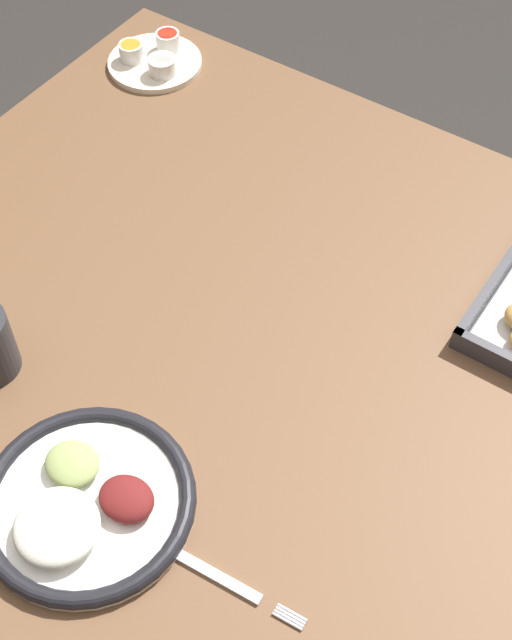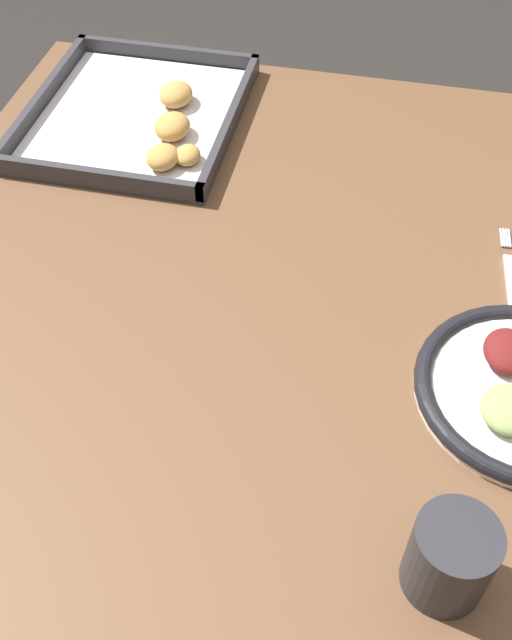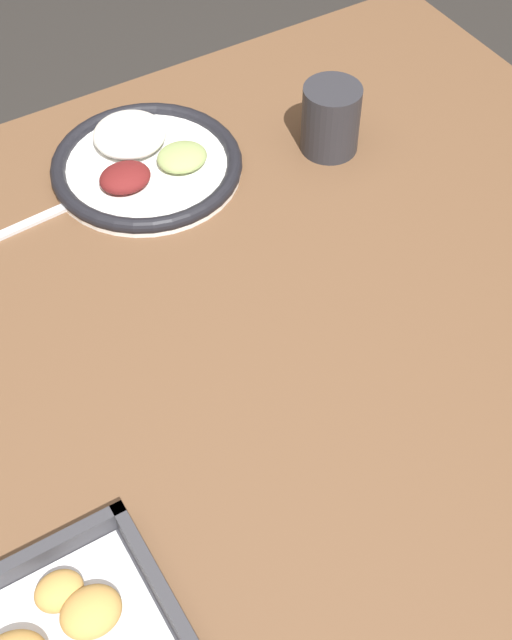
# 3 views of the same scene
# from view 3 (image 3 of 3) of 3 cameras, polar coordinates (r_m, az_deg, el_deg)

# --- Properties ---
(ground_plane) EXTENTS (8.00, 8.00, 0.00)m
(ground_plane) POSITION_cam_3_polar(r_m,az_deg,el_deg) (1.65, -0.27, -18.24)
(ground_plane) COLOR #282623
(dining_table) EXTENTS (1.18, 1.00, 0.77)m
(dining_table) POSITION_cam_3_polar(r_m,az_deg,el_deg) (1.06, -0.41, -4.84)
(dining_table) COLOR brown
(dining_table) RESTS_ON ground_plane
(dinner_plate) EXTENTS (0.25, 0.25, 0.05)m
(dinner_plate) POSITION_cam_3_polar(r_m,az_deg,el_deg) (1.17, -7.11, 10.01)
(dinner_plate) COLOR white
(dinner_plate) RESTS_ON dining_table
(fork) EXTENTS (0.20, 0.03, 0.00)m
(fork) POSITION_cam_3_polar(r_m,az_deg,el_deg) (1.13, -14.16, 6.11)
(fork) COLOR silver
(fork) RESTS_ON dining_table
(drinking_cup) EXTENTS (0.08, 0.08, 0.09)m
(drinking_cup) POSITION_cam_3_polar(r_m,az_deg,el_deg) (1.18, 4.81, 12.71)
(drinking_cup) COLOR #28282D
(drinking_cup) RESTS_ON dining_table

